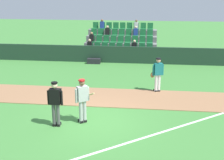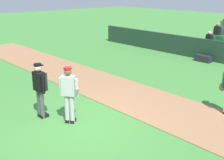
{
  "view_description": "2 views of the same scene",
  "coord_description": "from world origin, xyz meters",
  "views": [
    {
      "loc": [
        2.12,
        -11.02,
        5.04
      ],
      "look_at": [
        0.56,
        1.86,
        1.15
      ],
      "focal_mm": 49.0,
      "sensor_mm": 36.0,
      "label": 1
    },
    {
      "loc": [
        6.37,
        -4.59,
        3.93
      ],
      "look_at": [
        -0.11,
        1.29,
        1.09
      ],
      "focal_mm": 45.84,
      "sensor_mm": 36.0,
      "label": 2
    }
  ],
  "objects": [
    {
      "name": "ground_plane",
      "position": [
        0.0,
        0.0,
        0.0
      ],
      "size": [
        80.0,
        80.0,
        0.0
      ],
      "primitive_type": "plane",
      "color": "#42843A"
    },
    {
      "name": "infield_dirt_path",
      "position": [
        0.0,
        2.75,
        0.01
      ],
      "size": [
        28.0,
        2.63,
        0.03
      ],
      "primitive_type": "cube",
      "color": "#9E704C",
      "rests_on": "ground"
    },
    {
      "name": "batter_grey_jersey",
      "position": [
        -0.33,
        -0.22,
        0.97
      ],
      "size": [
        0.72,
        0.7,
        1.76
      ],
      "color": "#B2B2B2",
      "rests_on": "ground"
    },
    {
      "name": "umpire_home_plate",
      "position": [
        -1.27,
        -0.65,
        1.0
      ],
      "size": [
        0.59,
        0.31,
        1.76
      ],
      "color": "#4C4C4C",
      "rests_on": "ground"
    },
    {
      "name": "equipment_bag",
      "position": [
        -1.65,
        9.52,
        0.18
      ],
      "size": [
        0.9,
        0.36,
        0.36
      ],
      "primitive_type": "cube",
      "color": "#232328",
      "rests_on": "ground"
    }
  ]
}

